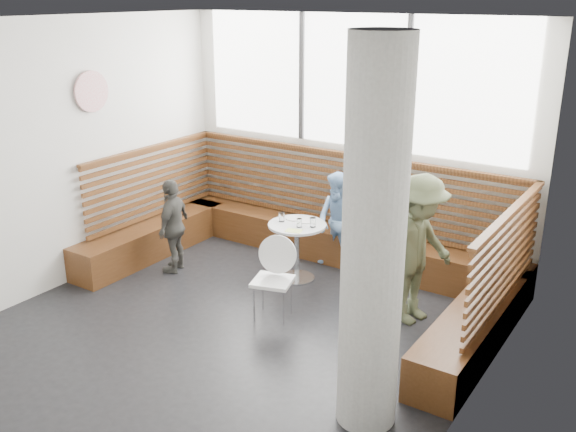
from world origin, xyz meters
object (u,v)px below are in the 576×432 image
Objects in this scene: child_back at (339,223)px; child_left at (174,226)px; concrete_column at (373,243)px; cafe_chair at (276,272)px; cafe_table at (297,240)px; adult_man at (417,250)px.

child_left is at bearing -133.36° from child_back.
child_left is (-3.47, 1.40, -0.99)m from concrete_column.
child_back reaches higher than child_left.
concrete_column is 2.26m from cafe_chair.
child_left is at bearing -156.52° from cafe_table.
adult_man is at bearing -6.54° from cafe_table.
adult_man is 3.16m from child_left.
cafe_table is 0.60× the size of child_left.
child_back is (-1.70, 2.56, -0.95)m from concrete_column.
cafe_table is (-2.00, 2.04, -1.07)m from concrete_column.
concrete_column is 2.03m from adult_man.
concrete_column is 2.60× the size of child_left.
child_left reaches higher than cafe_chair.
cafe_chair is at bearing 135.74° from adult_man.
child_back is (0.30, 0.52, 0.12)m from cafe_table.
concrete_column is 3.21m from child_back.
concrete_column is at bearing -45.46° from cafe_table.
cafe_table is at bearing 99.36° from adult_man.
child_back reaches higher than cafe_chair.
adult_man is (1.31, 0.75, 0.30)m from cafe_chair.
adult_man reaches higher than cafe_chair.
concrete_column is 3.87m from child_left.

